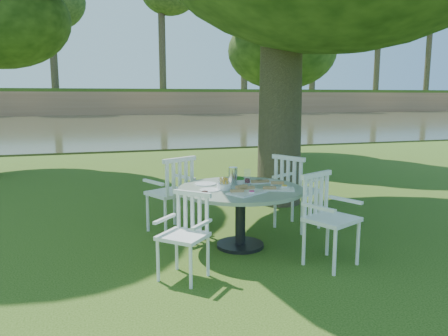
% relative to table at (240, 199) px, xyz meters
% --- Properties ---
extents(ground, '(140.00, 140.00, 0.00)m').
position_rel_table_xyz_m(ground, '(-0.00, 0.45, -0.59)').
color(ground, '#203D0C').
rests_on(ground, ground).
extents(table, '(1.46, 1.46, 0.72)m').
position_rel_table_xyz_m(table, '(0.00, 0.00, 0.00)').
color(table, black).
rests_on(table, ground).
extents(chair_ne, '(0.66, 0.67, 1.01)m').
position_rel_table_xyz_m(chair_ne, '(0.89, 0.44, 0.00)').
color(chair_ne, white).
rests_on(chair_ne, ground).
extents(chair_nw, '(0.67, 0.65, 1.01)m').
position_rel_table_xyz_m(chair_nw, '(-0.64, 0.77, 0.00)').
color(chair_nw, white).
rests_on(chair_nw, ground).
extents(chair_sw, '(0.58, 0.58, 0.84)m').
position_rel_table_xyz_m(chair_sw, '(-0.78, -0.65, -0.10)').
color(chair_sw, white).
rests_on(chair_sw, ground).
extents(chair_se, '(0.64, 0.62, 0.97)m').
position_rel_table_xyz_m(chair_se, '(0.69, -0.73, -0.02)').
color(chair_se, white).
rests_on(chair_se, ground).
extents(tableware, '(1.13, 0.96, 0.21)m').
position_rel_table_xyz_m(tableware, '(-0.01, 0.04, 0.17)').
color(tableware, white).
rests_on(tableware, table).
extents(river, '(100.00, 28.00, 0.12)m').
position_rel_table_xyz_m(river, '(-0.00, 23.45, -0.59)').
color(river, '#32331E').
rests_on(river, ground).
extents(far_bank, '(100.00, 18.00, 15.20)m').
position_rel_table_xyz_m(far_bank, '(0.27, 41.57, 6.66)').
color(far_bank, '#9B6648').
rests_on(far_bank, ground).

